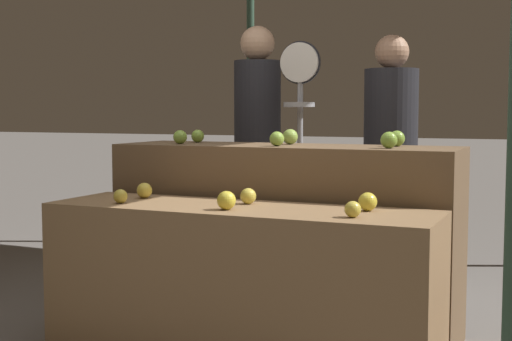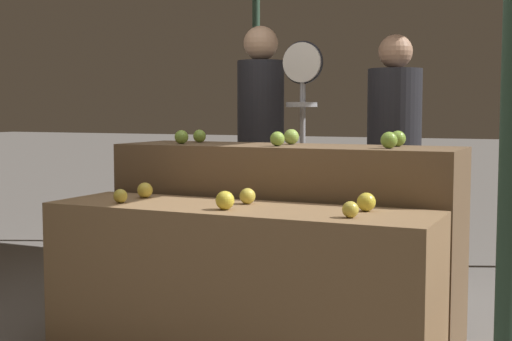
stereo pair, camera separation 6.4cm
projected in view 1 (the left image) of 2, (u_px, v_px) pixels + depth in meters
display_counter_front at (239, 287)px, 3.43m from camera, size 1.90×0.55×0.78m
display_counter_back at (285, 239)px, 3.97m from camera, size 1.90×0.55×1.05m
apple_front_0 at (120, 196)px, 3.52m from camera, size 0.07×0.07×0.07m
apple_front_1 at (226, 200)px, 3.29m from camera, size 0.09×0.09×0.09m
apple_front_2 at (353, 209)px, 3.05m from camera, size 0.07×0.07×0.07m
apple_front_3 at (144, 190)px, 3.74m from camera, size 0.08×0.08×0.08m
apple_front_4 at (248, 196)px, 3.50m from camera, size 0.08×0.08×0.08m
apple_front_5 at (368, 202)px, 3.25m from camera, size 0.09×0.09×0.09m
apple_back_0 at (180, 137)px, 4.06m from camera, size 0.08×0.08×0.08m
apple_back_1 at (277, 139)px, 3.81m from camera, size 0.08×0.08×0.08m
apple_back_2 at (389, 140)px, 3.57m from camera, size 0.08×0.08×0.08m
apple_back_3 at (198, 136)px, 4.26m from camera, size 0.08×0.08×0.08m
apple_back_4 at (290, 137)px, 4.01m from camera, size 0.09×0.09×0.09m
apple_back_5 at (397, 139)px, 3.78m from camera, size 0.08×0.08×0.08m
produce_scale at (300, 114)px, 4.54m from camera, size 0.27×0.20×1.68m
person_vendor_at_scale at (257, 134)px, 4.99m from camera, size 0.41×0.41×1.82m
person_customer_left at (391, 144)px, 4.86m from camera, size 0.41×0.41×1.75m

